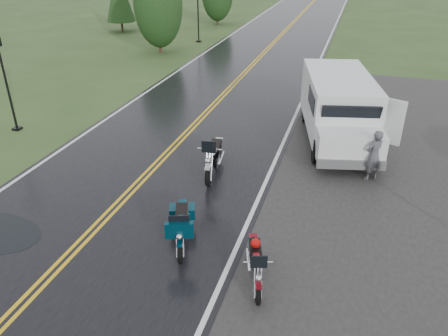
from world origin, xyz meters
name	(u,v)px	position (x,y,z in m)	size (l,w,h in m)	color
ground	(105,219)	(0.00, 0.00, 0.00)	(120.00, 120.00, 0.00)	#2D471E
road	(217,102)	(0.00, 10.00, 0.02)	(8.00, 100.00, 0.04)	black
motorcycle_red	(258,284)	(4.71, -1.87, 0.57)	(0.70, 1.92, 1.13)	#600B13
motorcycle_teal	(180,242)	(2.69, -1.12, 0.61)	(0.76, 2.08, 1.23)	#042835
motorcycle_silver	(208,167)	(2.17, 2.46, 0.71)	(0.87, 2.41, 1.42)	#B9BDC1
van_white	(319,130)	(5.15, 5.09, 1.22)	(2.34, 6.23, 2.45)	white
person_at_van	(374,156)	(6.93, 4.42, 0.83)	(0.60, 0.40, 1.65)	#4B4A4F
lamp_post_near_left	(7,85)	(-6.70, 4.57, 1.85)	(0.32, 0.32, 3.70)	black
lamp_post_far_left	(198,13)	(-5.43, 22.57, 2.06)	(0.35, 0.35, 4.12)	black
tree_left_mid	(158,14)	(-6.70, 18.59, 2.48)	(3.17, 3.17, 4.95)	#1E3D19
pine_left_far	(119,1)	(-12.77, 24.42, 2.40)	(2.31, 2.31, 4.81)	#1E3D19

